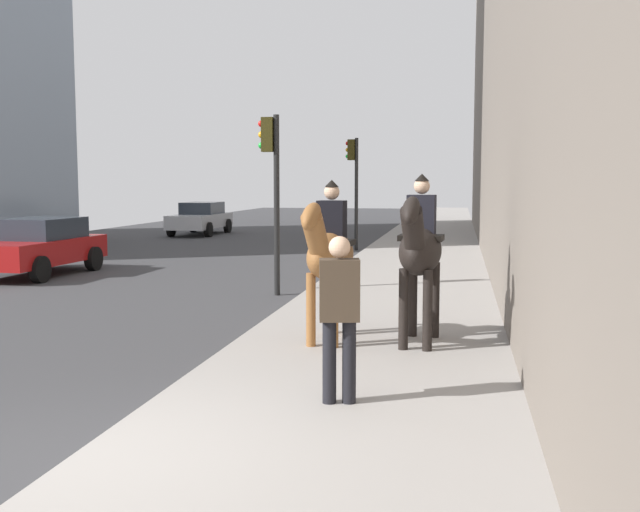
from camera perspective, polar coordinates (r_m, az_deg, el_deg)
The scene contains 8 objects.
sidewalk_slab at distance 6.00m, azimuth -1.73°, elevation -16.81°, with size 120.00×3.82×0.12m, color gray.
mounted_horse_near at distance 10.36m, azimuth 0.72°, elevation 0.23°, with size 2.15×0.69×2.27m.
mounted_horse_far at distance 10.24m, azimuth 7.65°, elevation 0.54°, with size 2.15×0.67×2.35m.
pedestrian_greeting at distance 7.48m, azimuth 1.50°, elevation -4.00°, with size 0.33×0.44×1.70m.
car_near_lane at distance 20.08m, azimuth -20.92°, elevation 0.75°, with size 4.08×2.13×1.44m.
car_mid_lane at distance 33.69m, azimuth -9.11°, elevation 2.89°, with size 4.49×1.93×1.44m.
traffic_light_near_curb at distance 15.38m, azimuth -3.68°, elevation 6.22°, with size 0.20×0.44×3.72m.
traffic_light_far_curb at distance 25.58m, azimuth 2.61°, elevation 6.19°, with size 0.20×0.44×3.84m.
Camera 1 is at (-5.42, -3.10, 2.36)m, focal length 41.78 mm.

